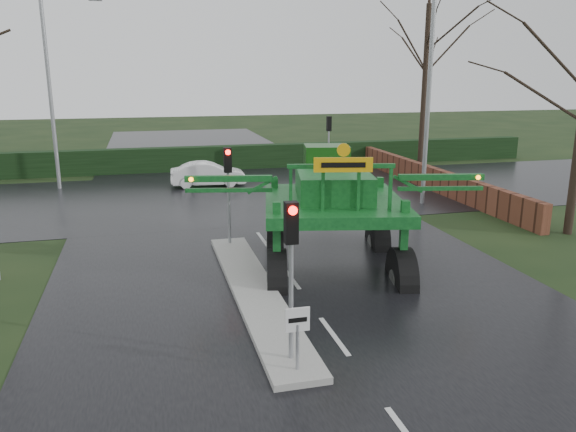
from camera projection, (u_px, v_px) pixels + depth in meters
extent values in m
plane|color=black|center=(334.00, 337.00, 13.09)|extent=(140.00, 140.00, 0.00)
cube|color=black|center=(253.00, 226.00, 22.47)|extent=(14.00, 80.00, 0.02)
cube|color=black|center=(230.00, 196.00, 28.10)|extent=(80.00, 12.00, 0.02)
cube|color=gray|center=(254.00, 291.00, 15.57)|extent=(1.20, 10.00, 0.16)
cube|color=black|center=(210.00, 158.00, 35.42)|extent=(44.00, 0.90, 1.50)
cube|color=#592D1E|center=(421.00, 175.00, 30.48)|extent=(0.40, 20.00, 1.20)
cylinder|color=gray|center=(297.00, 347.00, 11.20)|extent=(0.07, 0.07, 1.00)
cube|color=silver|center=(297.00, 320.00, 11.06)|extent=(0.50, 0.04, 0.50)
cube|color=black|center=(298.00, 320.00, 11.04)|extent=(0.38, 0.01, 0.10)
cylinder|color=gray|center=(291.00, 287.00, 11.40)|extent=(0.10, 0.10, 3.50)
cube|color=black|center=(291.00, 223.00, 11.07)|extent=(0.26, 0.22, 0.85)
sphere|color=#FF0C07|center=(293.00, 211.00, 10.88)|extent=(0.18, 0.18, 0.18)
cylinder|color=gray|center=(229.00, 199.00, 19.38)|extent=(0.10, 0.10, 3.50)
cube|color=black|center=(228.00, 160.00, 19.04)|extent=(0.26, 0.22, 0.85)
sphere|color=#FF0C07|center=(228.00, 152.00, 18.85)|extent=(0.18, 0.18, 0.18)
cylinder|color=gray|center=(329.00, 147.00, 32.99)|extent=(0.10, 0.10, 3.50)
cube|color=black|center=(329.00, 124.00, 32.65)|extent=(0.26, 0.22, 0.85)
sphere|color=#FF0C07|center=(328.00, 119.00, 32.71)|extent=(0.18, 0.18, 0.18)
cylinder|color=gray|center=(429.00, 95.00, 25.16)|extent=(0.20, 0.20, 10.00)
cylinder|color=gray|center=(50.00, 93.00, 28.57)|extent=(0.20, 0.20, 10.00)
cylinder|color=black|center=(424.00, 89.00, 34.69)|extent=(0.32, 0.32, 10.00)
cylinder|color=black|center=(218.00, 233.00, 17.86)|extent=(0.98, 2.11, 2.04)
cylinder|color=#595B56|center=(218.00, 233.00, 17.86)|extent=(0.74, 0.83, 0.71)
cube|color=#0C4518|center=(217.00, 194.00, 17.55)|extent=(0.27, 0.27, 2.35)
cylinder|color=black|center=(333.00, 232.00, 18.00)|extent=(0.98, 2.11, 2.04)
cylinder|color=#595B56|center=(333.00, 232.00, 18.00)|extent=(0.74, 0.83, 0.71)
cube|color=#0C4518|center=(334.00, 193.00, 17.68)|extent=(0.27, 0.27, 2.35)
cylinder|color=black|center=(206.00, 273.00, 14.30)|extent=(0.98, 2.11, 2.04)
cylinder|color=#595B56|center=(206.00, 273.00, 14.30)|extent=(0.74, 0.83, 0.71)
cube|color=#0C4518|center=(204.00, 225.00, 13.99)|extent=(0.27, 0.27, 2.35)
cylinder|color=black|center=(349.00, 271.00, 14.44)|extent=(0.98, 2.11, 2.04)
cylinder|color=#595B56|center=(349.00, 271.00, 14.44)|extent=(0.74, 0.83, 0.71)
cube|color=#0C4518|center=(351.00, 223.00, 14.12)|extent=(0.27, 0.27, 2.35)
cube|color=#0C4518|center=(276.00, 184.00, 15.67)|extent=(5.23, 5.70, 0.36)
cube|color=#0C4518|center=(276.00, 163.00, 15.73)|extent=(2.84, 3.47, 0.92)
cube|color=#144410|center=(275.00, 142.00, 17.62)|extent=(1.76, 1.52, 1.33)
cube|color=#0C4518|center=(277.00, 137.00, 13.72)|extent=(3.02, 0.77, 0.12)
cube|color=#0C4518|center=(154.00, 154.00, 14.93)|extent=(2.63, 0.74, 0.18)
sphere|color=orange|center=(110.00, 155.00, 14.79)|extent=(0.14, 0.14, 0.14)
cube|color=#0C4518|center=(397.00, 153.00, 15.17)|extent=(2.63, 0.74, 0.18)
sphere|color=orange|center=(439.00, 153.00, 15.11)|extent=(0.14, 0.14, 0.14)
cube|color=#DFA20B|center=(278.00, 135.00, 13.30)|extent=(1.61, 0.41, 0.41)
cube|color=black|center=(278.00, 135.00, 13.30)|extent=(1.20, 0.27, 0.14)
cylinder|color=#DFA20B|center=(278.00, 118.00, 13.20)|extent=(0.37, 0.12, 0.37)
imported|color=white|center=(208.00, 186.00, 30.42)|extent=(4.04, 1.58, 1.31)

